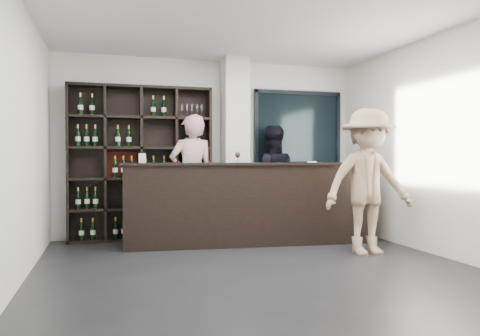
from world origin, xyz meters
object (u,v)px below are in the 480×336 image
object	(u,v)px
taster_black	(271,180)
customer	(368,181)
wine_shelf	(141,163)
tasting_counter	(248,203)
taster_pink	(192,177)

from	to	relation	value
taster_black	customer	xyz separation A→B (m)	(0.73, -1.80, 0.06)
wine_shelf	tasting_counter	bearing A→B (deg)	-28.52
wine_shelf	taster_pink	distance (m)	0.82
wine_shelf	taster_black	bearing A→B (deg)	-4.49
taster_pink	customer	world-z (taller)	taster_pink
wine_shelf	taster_black	size ratio (longest dim) A/B	1.32
taster_pink	taster_black	size ratio (longest dim) A/B	1.08
wine_shelf	customer	distance (m)	3.45
wine_shelf	taster_pink	size ratio (longest dim) A/B	1.22
taster_black	customer	distance (m)	1.94
tasting_counter	customer	size ratio (longest dim) A/B	1.89
taster_black	customer	bearing A→B (deg)	119.83
tasting_counter	taster_black	distance (m)	0.93
taster_pink	customer	xyz separation A→B (m)	(2.05, -1.80, -0.01)
taster_pink	customer	distance (m)	2.73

